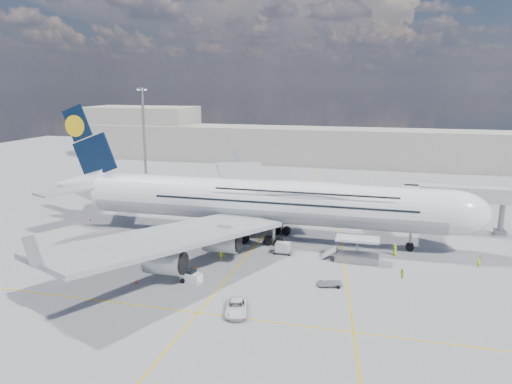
% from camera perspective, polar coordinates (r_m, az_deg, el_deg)
% --- Properties ---
extents(ground, '(300.00, 300.00, 0.00)m').
position_cam_1_polar(ground, '(78.72, -1.26, -7.46)').
color(ground, gray).
rests_on(ground, ground).
extents(taxi_line_main, '(0.25, 220.00, 0.01)m').
position_cam_1_polar(taxi_line_main, '(78.72, -1.26, -7.46)').
color(taxi_line_main, '#DDA80B').
rests_on(taxi_line_main, ground).
extents(taxi_line_cross, '(120.00, 0.25, 0.01)m').
position_cam_1_polar(taxi_line_cross, '(61.27, -6.65, -13.55)').
color(taxi_line_cross, '#DDA80B').
rests_on(taxi_line_cross, ground).
extents(taxi_line_diag, '(14.16, 99.06, 0.01)m').
position_cam_1_polar(taxi_line_diag, '(85.62, 9.74, -5.99)').
color(taxi_line_diag, '#DDA80B').
rests_on(taxi_line_diag, ground).
extents(airliner, '(77.26, 79.15, 23.71)m').
position_cam_1_polar(airliner, '(85.96, 0.75, -0.97)').
color(airliner, white).
rests_on(airliner, ground).
extents(jet_bridge, '(18.80, 12.10, 8.50)m').
position_cam_1_polar(jet_bridge, '(94.54, 20.11, -0.52)').
color(jet_bridge, '#B7B7BC').
rests_on(jet_bridge, ground).
extents(cargo_loader, '(8.53, 3.20, 3.67)m').
position_cam_1_polar(cargo_loader, '(78.31, 11.33, -6.85)').
color(cargo_loader, silver).
rests_on(cargo_loader, ground).
extents(light_mast, '(3.00, 0.70, 25.50)m').
position_cam_1_polar(light_mast, '(131.74, -12.65, 6.19)').
color(light_mast, gray).
rests_on(light_mast, ground).
extents(terminal, '(180.00, 16.00, 12.00)m').
position_cam_1_polar(terminal, '(168.64, 7.84, 5.19)').
color(terminal, '#B2AD9E').
rests_on(terminal, ground).
extents(hangar, '(40.00, 22.00, 18.00)m').
position_cam_1_polar(hangar, '(194.50, -12.98, 6.83)').
color(hangar, '#B2AD9E').
rests_on(hangar, ground).
extents(tree_line, '(160.00, 6.00, 8.00)m').
position_cam_1_polar(tree_line, '(213.14, 20.19, 5.49)').
color(tree_line, '#193814').
rests_on(tree_line, ground).
extents(dolly_row_a, '(3.35, 1.90, 2.07)m').
position_cam_1_polar(dolly_row_a, '(83.95, -19.73, -6.13)').
color(dolly_row_a, gray).
rests_on(dolly_row_a, ground).
extents(dolly_row_b, '(2.89, 2.05, 0.38)m').
position_cam_1_polar(dolly_row_b, '(81.35, -16.48, -7.10)').
color(dolly_row_b, gray).
rests_on(dolly_row_b, ground).
extents(dolly_row_c, '(3.28, 2.49, 0.43)m').
position_cam_1_polar(dolly_row_c, '(80.71, -10.57, -6.92)').
color(dolly_row_c, gray).
rests_on(dolly_row_c, ground).
extents(dolly_back, '(2.66, 1.50, 0.38)m').
position_cam_1_polar(dolly_back, '(82.05, -21.18, -7.27)').
color(dolly_back, gray).
rests_on(dolly_back, ground).
extents(dolly_nose_far, '(3.55, 2.60, 0.47)m').
position_cam_1_polar(dolly_nose_far, '(68.73, 8.39, -10.30)').
color(dolly_nose_far, gray).
rests_on(dolly_nose_far, ground).
extents(dolly_nose_near, '(2.98, 1.61, 1.88)m').
position_cam_1_polar(dolly_nose_near, '(80.01, 3.06, -6.38)').
color(dolly_nose_near, gray).
rests_on(dolly_nose_near, ground).
extents(baggage_tug, '(3.16, 2.02, 1.82)m').
position_cam_1_polar(baggage_tug, '(69.54, -7.42, -9.60)').
color(baggage_tug, white).
rests_on(baggage_tug, ground).
extents(catering_truck_inner, '(8.31, 5.77, 4.58)m').
position_cam_1_polar(catering_truck_inner, '(98.77, -2.27, -2.03)').
color(catering_truck_inner, gray).
rests_on(catering_truck_inner, ground).
extents(catering_truck_outer, '(5.99, 2.36, 3.57)m').
position_cam_1_polar(catering_truck_outer, '(118.49, -1.33, 0.16)').
color(catering_truck_outer, gray).
rests_on(catering_truck_outer, ground).
extents(service_van, '(3.82, 5.92, 1.52)m').
position_cam_1_polar(service_van, '(60.53, -2.27, -13.02)').
color(service_van, white).
rests_on(service_van, ground).
extents(crew_nose, '(0.62, 0.45, 1.56)m').
position_cam_1_polar(crew_nose, '(80.89, 24.07, -7.44)').
color(crew_nose, '#B1E518').
rests_on(crew_nose, ground).
extents(crew_loader, '(0.93, 0.94, 1.54)m').
position_cam_1_polar(crew_loader, '(72.91, 16.35, -8.99)').
color(crew_loader, '#98E418').
rests_on(crew_loader, ground).
extents(crew_wing, '(0.82, 1.16, 1.83)m').
position_cam_1_polar(crew_wing, '(77.94, -9.05, -7.11)').
color(crew_wing, '#A7F619').
rests_on(crew_wing, ground).
extents(crew_van, '(1.00, 1.12, 1.91)m').
position_cam_1_polar(crew_van, '(82.23, 15.58, -6.35)').
color(crew_van, '#ACED19').
rests_on(crew_van, ground).
extents(crew_tug, '(1.27, 0.98, 1.73)m').
position_cam_1_polar(crew_tug, '(77.45, -4.03, -7.15)').
color(crew_tug, '#ECFF1A').
rests_on(crew_tug, ground).
extents(cone_nose, '(0.39, 0.39, 0.50)m').
position_cam_1_polar(cone_nose, '(85.99, 24.25, -6.69)').
color(cone_nose, '#ED4A0C').
rests_on(cone_nose, ground).
extents(cone_wing_left_inner, '(0.47, 0.47, 0.59)m').
position_cam_1_polar(cone_wing_left_inner, '(107.14, -2.63, -1.92)').
color(cone_wing_left_inner, '#ED4A0C').
rests_on(cone_wing_left_inner, ground).
extents(cone_wing_left_outer, '(0.45, 0.45, 0.57)m').
position_cam_1_polar(cone_wing_left_outer, '(113.85, -6.57, -1.14)').
color(cone_wing_left_outer, '#ED4A0C').
rests_on(cone_wing_left_outer, ground).
extents(cone_wing_right_inner, '(0.43, 0.43, 0.55)m').
position_cam_1_polar(cone_wing_right_inner, '(74.51, -7.03, -8.51)').
color(cone_wing_right_inner, '#ED4A0C').
rests_on(cone_wing_right_inner, ground).
extents(cone_wing_right_outer, '(0.40, 0.40, 0.51)m').
position_cam_1_polar(cone_wing_right_outer, '(70.74, -13.53, -9.96)').
color(cone_wing_right_outer, '#ED4A0C').
rests_on(cone_wing_right_outer, ground).
extents(cone_tail, '(0.43, 0.43, 0.55)m').
position_cam_1_polar(cone_tail, '(104.19, -18.41, -2.98)').
color(cone_tail, '#ED4A0C').
rests_on(cone_tail, ground).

